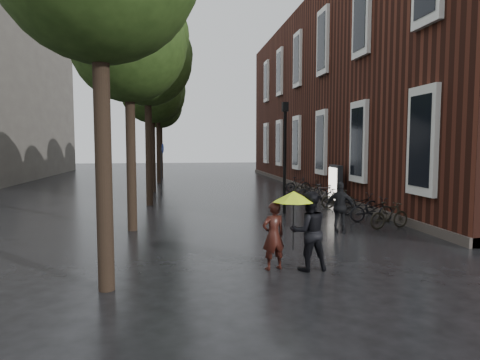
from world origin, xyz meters
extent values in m
plane|color=black|center=(0.00, 0.00, 0.00)|extent=(120.00, 120.00, 0.00)
cube|color=#38160F|center=(10.50, 19.50, 6.00)|extent=(10.00, 33.00, 12.00)
cube|color=silver|center=(5.45, 5.50, 3.00)|extent=(0.25, 1.60, 3.60)
cube|color=black|center=(5.35, 5.50, 3.00)|extent=(0.10, 1.20, 3.00)
cube|color=silver|center=(5.45, 10.50, 3.00)|extent=(0.25, 1.60, 3.60)
cube|color=black|center=(5.35, 10.50, 3.00)|extent=(0.10, 1.20, 3.00)
cube|color=silver|center=(5.45, 10.50, 8.50)|extent=(0.25, 1.60, 3.60)
cube|color=black|center=(5.35, 10.50, 8.50)|extent=(0.10, 1.20, 3.00)
cube|color=silver|center=(5.45, 15.50, 3.00)|extent=(0.25, 1.60, 3.60)
cube|color=black|center=(5.35, 15.50, 3.00)|extent=(0.10, 1.20, 3.00)
cube|color=silver|center=(5.45, 15.50, 8.50)|extent=(0.25, 1.60, 3.60)
cube|color=black|center=(5.35, 15.50, 8.50)|extent=(0.10, 1.20, 3.00)
cube|color=silver|center=(5.45, 20.50, 3.00)|extent=(0.25, 1.60, 3.60)
cube|color=black|center=(5.35, 20.50, 3.00)|extent=(0.10, 1.20, 3.00)
cube|color=silver|center=(5.45, 20.50, 8.50)|extent=(0.25, 1.60, 3.60)
cube|color=black|center=(5.35, 20.50, 8.50)|extent=(0.10, 1.20, 3.00)
cube|color=silver|center=(5.45, 25.50, 3.00)|extent=(0.25, 1.60, 3.60)
cube|color=black|center=(5.35, 25.50, 3.00)|extent=(0.10, 1.20, 3.00)
cube|color=silver|center=(5.45, 25.50, 8.50)|extent=(0.25, 1.60, 3.60)
cube|color=black|center=(5.35, 25.50, 8.50)|extent=(0.10, 1.20, 3.00)
cube|color=silver|center=(5.45, 30.50, 3.00)|extent=(0.25, 1.60, 3.60)
cube|color=black|center=(5.35, 30.50, 3.00)|extent=(0.10, 1.20, 3.00)
cube|color=silver|center=(5.45, 30.50, 8.50)|extent=(0.25, 1.60, 3.60)
cube|color=black|center=(5.35, 30.50, 8.50)|extent=(0.10, 1.20, 3.00)
cube|color=#3F3833|center=(5.60, 19.50, 0.15)|extent=(0.40, 33.00, 0.30)
cylinder|color=black|center=(-4.00, 1.00, 2.34)|extent=(0.32, 0.32, 4.68)
cylinder|color=black|center=(-4.10, 7.00, 2.25)|extent=(0.32, 0.32, 4.51)
cylinder|color=black|center=(-3.90, 13.00, 2.48)|extent=(0.32, 0.32, 4.95)
cylinder|color=black|center=(-4.05, 19.00, 2.20)|extent=(0.32, 0.32, 4.40)
cylinder|color=black|center=(-3.95, 25.00, 2.39)|extent=(0.32, 0.32, 4.79)
cylinder|color=black|center=(-4.00, 31.00, 2.28)|extent=(0.32, 0.32, 4.57)
imported|color=black|center=(-0.41, 1.91, 0.79)|extent=(0.66, 0.53, 1.58)
imported|color=black|center=(0.39, 1.74, 0.90)|extent=(0.91, 0.72, 1.81)
cylinder|color=black|center=(0.02, 1.74, 1.10)|extent=(0.02, 0.02, 1.23)
cone|color=#CDF71A|center=(0.02, 1.74, 1.71)|extent=(0.97, 0.97, 0.25)
cylinder|color=black|center=(0.02, 1.74, 1.88)|extent=(0.02, 0.02, 0.08)
imported|color=black|center=(2.68, 5.60, 0.84)|extent=(1.06, 0.84, 1.68)
imported|color=black|center=(4.59, 5.98, 0.47)|extent=(1.61, 0.75, 0.93)
imported|color=black|center=(4.61, 7.37, 0.46)|extent=(1.77, 0.70, 0.91)
imported|color=black|center=(4.79, 8.91, 0.45)|extent=(1.74, 0.70, 0.90)
imported|color=black|center=(4.55, 10.58, 0.45)|extent=(1.56, 0.72, 0.90)
imported|color=black|center=(4.44, 12.34, 0.48)|extent=(1.62, 0.54, 0.96)
imported|color=black|center=(4.51, 14.05, 0.42)|extent=(1.59, 0.56, 0.84)
imported|color=black|center=(4.79, 15.62, 0.46)|extent=(1.75, 0.63, 0.92)
imported|color=black|center=(4.65, 17.37, 0.46)|extent=(1.54, 0.50, 0.92)
cube|color=black|center=(5.04, 12.22, 0.94)|extent=(0.26, 1.25, 1.89)
cube|color=white|center=(4.90, 12.22, 0.99)|extent=(0.04, 1.05, 1.55)
cylinder|color=black|center=(1.84, 9.71, 2.16)|extent=(0.13, 0.13, 4.32)
cube|color=black|center=(1.84, 9.71, 4.43)|extent=(0.24, 0.24, 0.38)
sphere|color=#FFE5B2|center=(1.84, 9.71, 4.43)|extent=(0.19, 0.19, 0.19)
cylinder|color=#262628|center=(-3.52, 17.92, 1.33)|extent=(0.06, 0.06, 2.66)
cylinder|color=navy|center=(-3.42, 17.92, 2.66)|extent=(0.03, 0.53, 0.53)
camera|label=1|loc=(-2.58, -7.59, 2.89)|focal=32.00mm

